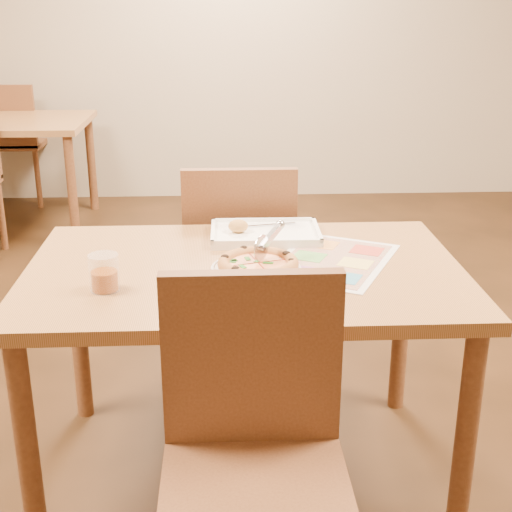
{
  "coord_description": "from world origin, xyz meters",
  "views": [
    {
      "loc": [
        -0.06,
        -1.99,
        1.48
      ],
      "look_at": [
        0.03,
        -0.05,
        0.77
      ],
      "focal_mm": 50.0,
      "sensor_mm": 36.0,
      "label": 1
    }
  ],
  "objects_px": {
    "glass_tumbler": "(104,275)",
    "chair_near": "(254,424)",
    "appetizer_tray": "(263,234)",
    "dining_table": "(245,293)",
    "menu": "(332,260)",
    "pizza": "(258,264)",
    "plate": "(256,270)",
    "pizza_cutter": "(268,240)",
    "bg_chair_far": "(11,130)",
    "chair_far": "(239,248)"
  },
  "relations": [
    {
      "from": "dining_table",
      "to": "glass_tumbler",
      "type": "xyz_separation_m",
      "value": [
        -0.39,
        -0.17,
        0.13
      ]
    },
    {
      "from": "dining_table",
      "to": "menu",
      "type": "bearing_deg",
      "value": 6.76
    },
    {
      "from": "chair_far",
      "to": "appetizer_tray",
      "type": "distance_m",
      "value": 0.38
    },
    {
      "from": "pizza",
      "to": "chair_near",
      "type": "bearing_deg",
      "value": -94.0
    },
    {
      "from": "chair_near",
      "to": "appetizer_tray",
      "type": "bearing_deg",
      "value": 85.27
    },
    {
      "from": "pizza",
      "to": "appetizer_tray",
      "type": "xyz_separation_m",
      "value": [
        0.03,
        0.32,
        -0.01
      ]
    },
    {
      "from": "bg_chair_far",
      "to": "pizza_cutter",
      "type": "distance_m",
      "value": 3.71
    },
    {
      "from": "dining_table",
      "to": "glass_tumbler",
      "type": "height_order",
      "value": "glass_tumbler"
    },
    {
      "from": "chair_near",
      "to": "chair_far",
      "type": "height_order",
      "value": "same"
    },
    {
      "from": "bg_chair_far",
      "to": "pizza",
      "type": "bearing_deg",
      "value": 116.05
    },
    {
      "from": "dining_table",
      "to": "plate",
      "type": "height_order",
      "value": "plate"
    },
    {
      "from": "chair_far",
      "to": "pizza",
      "type": "bearing_deg",
      "value": 93.38
    },
    {
      "from": "pizza",
      "to": "glass_tumbler",
      "type": "bearing_deg",
      "value": -164.97
    },
    {
      "from": "dining_table",
      "to": "pizza",
      "type": "distance_m",
      "value": 0.13
    },
    {
      "from": "plate",
      "to": "pizza",
      "type": "distance_m",
      "value": 0.02
    },
    {
      "from": "dining_table",
      "to": "menu",
      "type": "height_order",
      "value": "menu"
    },
    {
      "from": "plate",
      "to": "chair_far",
      "type": "bearing_deg",
      "value": 92.87
    },
    {
      "from": "pizza_cutter",
      "to": "appetizer_tray",
      "type": "distance_m",
      "value": 0.28
    },
    {
      "from": "plate",
      "to": "pizza_cutter",
      "type": "distance_m",
      "value": 0.1
    },
    {
      "from": "appetizer_tray",
      "to": "chair_near",
      "type": "bearing_deg",
      "value": -94.73
    },
    {
      "from": "appetizer_tray",
      "to": "glass_tumbler",
      "type": "xyz_separation_m",
      "value": [
        -0.46,
        -0.43,
        0.03
      ]
    },
    {
      "from": "chair_far",
      "to": "pizza_cutter",
      "type": "height_order",
      "value": "chair_far"
    },
    {
      "from": "dining_table",
      "to": "bg_chair_far",
      "type": "xyz_separation_m",
      "value": [
        -1.6,
        3.3,
        -0.07
      ]
    },
    {
      "from": "chair_far",
      "to": "pizza",
      "type": "relative_size",
      "value": 1.98
    },
    {
      "from": "chair_near",
      "to": "plate",
      "type": "xyz_separation_m",
      "value": [
        0.03,
        0.55,
        0.16
      ]
    },
    {
      "from": "chair_far",
      "to": "bg_chair_far",
      "type": "height_order",
      "value": "same"
    },
    {
      "from": "chair_far",
      "to": "pizza_cutter",
      "type": "xyz_separation_m",
      "value": [
        0.07,
        -0.6,
        0.24
      ]
    },
    {
      "from": "pizza",
      "to": "menu",
      "type": "xyz_separation_m",
      "value": [
        0.23,
        0.08,
        -0.02
      ]
    },
    {
      "from": "chair_far",
      "to": "pizza",
      "type": "height_order",
      "value": "chair_far"
    },
    {
      "from": "pizza",
      "to": "bg_chair_far",
      "type": "bearing_deg",
      "value": 116.05
    },
    {
      "from": "chair_near",
      "to": "chair_far",
      "type": "bearing_deg",
      "value": 90.0
    },
    {
      "from": "chair_far",
      "to": "pizza",
      "type": "xyz_separation_m",
      "value": [
        0.04,
        -0.65,
        0.18
      ]
    },
    {
      "from": "chair_far",
      "to": "appetizer_tray",
      "type": "bearing_deg",
      "value": 102.16
    },
    {
      "from": "plate",
      "to": "menu",
      "type": "distance_m",
      "value": 0.25
    },
    {
      "from": "glass_tumbler",
      "to": "chair_near",
      "type": "bearing_deg",
      "value": -48.42
    },
    {
      "from": "pizza_cutter",
      "to": "dining_table",
      "type": "bearing_deg",
      "value": 122.34
    },
    {
      "from": "dining_table",
      "to": "appetizer_tray",
      "type": "height_order",
      "value": "appetizer_tray"
    },
    {
      "from": "chair_near",
      "to": "plate",
      "type": "distance_m",
      "value": 0.58
    },
    {
      "from": "plate",
      "to": "menu",
      "type": "bearing_deg",
      "value": 18.69
    },
    {
      "from": "dining_table",
      "to": "plate",
      "type": "relative_size",
      "value": 4.93
    },
    {
      "from": "bg_chair_far",
      "to": "menu",
      "type": "relative_size",
      "value": 1.06
    },
    {
      "from": "chair_far",
      "to": "glass_tumbler",
      "type": "bearing_deg",
      "value": 63.2
    },
    {
      "from": "dining_table",
      "to": "chair_far",
      "type": "bearing_deg",
      "value": 90.0
    },
    {
      "from": "chair_near",
      "to": "chair_far",
      "type": "xyz_separation_m",
      "value": [
        -0.0,
        1.2,
        0.0
      ]
    },
    {
      "from": "menu",
      "to": "dining_table",
      "type": "bearing_deg",
      "value": -173.24
    },
    {
      "from": "chair_near",
      "to": "pizza_cutter",
      "type": "relative_size",
      "value": 3.51
    },
    {
      "from": "pizza_cutter",
      "to": "glass_tumbler",
      "type": "xyz_separation_m",
      "value": [
        -0.46,
        -0.16,
        -0.04
      ]
    },
    {
      "from": "plate",
      "to": "glass_tumbler",
      "type": "distance_m",
      "value": 0.44
    },
    {
      "from": "bg_chair_far",
      "to": "pizza_cutter",
      "type": "xyz_separation_m",
      "value": [
        1.67,
        -3.3,
        0.24
      ]
    },
    {
      "from": "chair_near",
      "to": "menu",
      "type": "relative_size",
      "value": 1.06
    }
  ]
}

